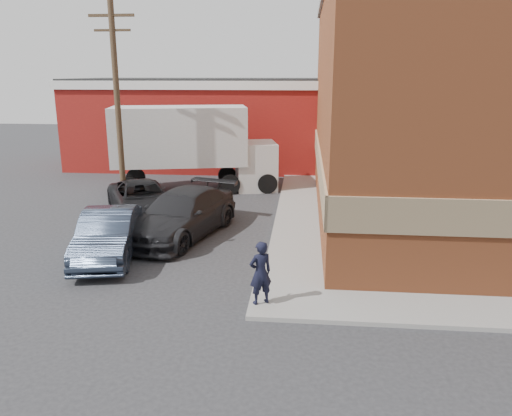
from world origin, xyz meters
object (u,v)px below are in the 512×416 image
(sedan, at_px, (108,235))
(box_truck, at_px, (196,143))
(utility_pole, at_px, (117,101))
(suv_b, at_px, (182,214))
(warehouse, at_px, (202,122))
(suv_a, at_px, (142,198))
(brick_building, at_px, (491,104))
(man, at_px, (260,273))

(sedan, height_order, box_truck, box_truck)
(utility_pole, relative_size, suv_b, 1.54)
(warehouse, xyz_separation_m, suv_a, (-0.09, -12.63, -2.10))
(brick_building, distance_m, sedan, 16.08)
(utility_pole, bearing_deg, sedan, -73.86)
(warehouse, bearing_deg, suv_b, -81.31)
(warehouse, bearing_deg, sedan, -88.45)
(warehouse, distance_m, box_truck, 7.94)
(sedan, relative_size, suv_a, 0.93)
(sedan, relative_size, box_truck, 0.53)
(utility_pole, xyz_separation_m, sedan, (1.98, -6.85, -3.96))
(utility_pole, bearing_deg, brick_building, -0.02)
(utility_pole, height_order, man, utility_pole)
(suv_a, relative_size, suv_b, 0.87)
(utility_pole, bearing_deg, warehouse, 82.23)
(brick_building, distance_m, suv_a, 15.20)
(suv_a, distance_m, box_truck, 5.31)
(utility_pole, xyz_separation_m, box_truck, (2.82, 3.17, -2.26))
(man, relative_size, suv_a, 0.33)
(warehouse, bearing_deg, box_truck, -80.43)
(utility_pole, relative_size, suv_a, 1.76)
(suv_a, height_order, box_truck, box_truck)
(brick_building, relative_size, box_truck, 2.01)
(suv_b, bearing_deg, sedan, -110.95)
(warehouse, relative_size, utility_pole, 1.81)
(brick_building, relative_size, man, 10.77)
(man, height_order, suv_a, man)
(sedan, height_order, suv_b, suv_b)
(utility_pole, relative_size, sedan, 1.89)
(suv_b, bearing_deg, box_truck, 113.87)
(warehouse, relative_size, suv_a, 3.19)
(man, bearing_deg, suv_b, -88.57)
(brick_building, height_order, box_truck, brick_building)
(suv_b, distance_m, box_truck, 7.79)
(man, bearing_deg, utility_pole, -83.95)
(warehouse, bearing_deg, brick_building, -37.20)
(man, relative_size, sedan, 0.36)
(utility_pole, relative_size, box_truck, 0.99)
(utility_pole, xyz_separation_m, suv_a, (1.41, -1.63, -4.04))
(brick_building, bearing_deg, suv_b, -160.21)
(sedan, bearing_deg, man, -42.26)
(brick_building, xyz_separation_m, utility_pole, (-16.00, 0.00, 0.06))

